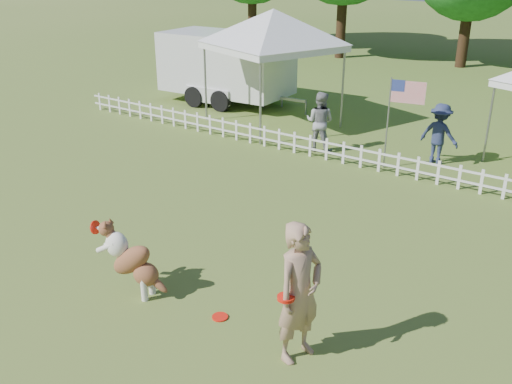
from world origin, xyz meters
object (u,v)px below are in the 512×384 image
(frisbee_on_turf, at_px, (220,317))
(canopy_tent_left, at_px, (273,70))
(dog, at_px, (133,260))
(spectator_a, at_px, (320,122))
(flag_pole, at_px, (387,124))
(spectator_b, at_px, (439,134))
(handler, at_px, (300,293))
(cargo_trailer, at_px, (226,68))

(frisbee_on_turf, relative_size, canopy_tent_left, 0.07)
(dog, bearing_deg, spectator_a, 86.54)
(dog, bearing_deg, flag_pole, 71.79)
(canopy_tent_left, height_order, flag_pole, canopy_tent_left)
(canopy_tent_left, bearing_deg, spectator_b, 13.91)
(spectator_a, bearing_deg, frisbee_on_turf, 100.77)
(frisbee_on_turf, bearing_deg, handler, -2.22)
(handler, relative_size, spectator_b, 1.26)
(canopy_tent_left, xyz_separation_m, cargo_trailer, (-2.95, 1.37, -0.47))
(flag_pole, bearing_deg, canopy_tent_left, 148.68)
(spectator_b, bearing_deg, frisbee_on_turf, 95.45)
(handler, distance_m, frisbee_on_turf, 1.72)
(handler, height_order, canopy_tent_left, canopy_tent_left)
(frisbee_on_turf, bearing_deg, spectator_a, 109.31)
(frisbee_on_turf, distance_m, canopy_tent_left, 10.81)
(handler, relative_size, spectator_a, 1.21)
(handler, xyz_separation_m, frisbee_on_turf, (-1.41, 0.05, -0.99))
(canopy_tent_left, height_order, spectator_b, canopy_tent_left)
(handler, distance_m, spectator_b, 8.79)
(dog, height_order, flag_pole, flag_pole)
(dog, bearing_deg, cargo_trailer, 109.73)
(canopy_tent_left, height_order, cargo_trailer, canopy_tent_left)
(flag_pole, bearing_deg, frisbee_on_turf, -95.60)
(dog, distance_m, canopy_tent_left, 10.31)
(dog, bearing_deg, canopy_tent_left, 99.65)
(cargo_trailer, bearing_deg, spectator_a, -30.64)
(spectator_a, bearing_deg, cargo_trailer, -35.98)
(canopy_tent_left, xyz_separation_m, spectator_a, (2.57, -1.49, -0.91))
(handler, relative_size, flag_pole, 0.86)
(frisbee_on_turf, relative_size, cargo_trailer, 0.04)
(frisbee_on_turf, distance_m, spectator_a, 8.28)
(spectator_a, bearing_deg, dog, 89.83)
(frisbee_on_turf, relative_size, spectator_a, 0.15)
(spectator_a, relative_size, spectator_b, 1.04)
(frisbee_on_turf, height_order, cargo_trailer, cargo_trailer)
(cargo_trailer, bearing_deg, dog, -61.64)
(handler, distance_m, dog, 2.99)
(dog, distance_m, frisbee_on_turf, 1.67)
(frisbee_on_turf, bearing_deg, canopy_tent_left, 119.73)
(canopy_tent_left, bearing_deg, flag_pole, -0.59)
(canopy_tent_left, relative_size, spectator_b, 2.19)
(frisbee_on_turf, height_order, canopy_tent_left, canopy_tent_left)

